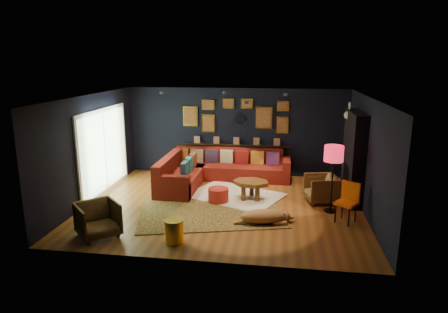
# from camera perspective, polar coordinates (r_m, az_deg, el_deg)

# --- Properties ---
(floor) EXTENTS (6.50, 6.50, 0.00)m
(floor) POSITION_cam_1_polar(r_m,az_deg,el_deg) (9.66, -0.13, -6.99)
(floor) COLOR #955621
(floor) RESTS_ON ground
(room_walls) EXTENTS (6.50, 6.50, 6.50)m
(room_walls) POSITION_cam_1_polar(r_m,az_deg,el_deg) (9.22, -0.14, 2.31)
(room_walls) COLOR black
(room_walls) RESTS_ON ground
(sectional) EXTENTS (3.41, 2.69, 0.86)m
(sectional) POSITION_cam_1_polar(r_m,az_deg,el_deg) (11.35, -1.85, -2.10)
(sectional) COLOR maroon
(sectional) RESTS_ON ground
(ledge) EXTENTS (3.20, 0.12, 0.04)m
(ledge) POSITION_cam_1_polar(r_m,az_deg,el_deg) (11.96, 1.77, 1.67)
(ledge) COLOR black
(ledge) RESTS_ON room_walls
(gallery_wall) EXTENTS (3.15, 0.04, 1.02)m
(gallery_wall) POSITION_cam_1_polar(r_m,az_deg,el_deg) (11.84, 1.76, 5.91)
(gallery_wall) COLOR gold
(gallery_wall) RESTS_ON room_walls
(sunburst_mirror) EXTENTS (0.47, 0.16, 0.47)m
(sunburst_mirror) POSITION_cam_1_polar(r_m,az_deg,el_deg) (11.85, 2.30, 5.38)
(sunburst_mirror) COLOR silver
(sunburst_mirror) RESTS_ON room_walls
(fireplace) EXTENTS (0.31, 1.60, 2.20)m
(fireplace) POSITION_cam_1_polar(r_m,az_deg,el_deg) (10.27, 17.97, -0.44)
(fireplace) COLOR black
(fireplace) RESTS_ON ground
(deer_head) EXTENTS (0.50, 0.28, 0.45)m
(deer_head) POSITION_cam_1_polar(r_m,az_deg,el_deg) (10.58, 18.20, 5.62)
(deer_head) COLOR white
(deer_head) RESTS_ON fireplace
(sliding_door) EXTENTS (0.06, 2.80, 2.20)m
(sliding_door) POSITION_cam_1_polar(r_m,az_deg,el_deg) (10.82, -16.73, 0.77)
(sliding_door) COLOR white
(sliding_door) RESTS_ON ground
(ceiling_spots) EXTENTS (3.30, 2.50, 0.06)m
(ceiling_spots) POSITION_cam_1_polar(r_m,az_deg,el_deg) (9.86, 0.56, 8.74)
(ceiling_spots) COLOR black
(ceiling_spots) RESTS_ON room_walls
(shag_rug) EXTENTS (2.71, 2.41, 0.03)m
(shag_rug) POSITION_cam_1_polar(r_m,az_deg,el_deg) (10.30, 1.53, -5.57)
(shag_rug) COLOR silver
(shag_rug) RESTS_ON ground
(leopard_rug) EXTENTS (3.68, 3.02, 0.02)m
(leopard_rug) POSITION_cam_1_polar(r_m,az_deg,el_deg) (9.30, -1.88, -7.78)
(leopard_rug) COLOR #B99146
(leopard_rug) RESTS_ON ground
(coffee_table) EXTENTS (1.00, 0.80, 0.46)m
(coffee_table) POSITION_cam_1_polar(r_m,az_deg,el_deg) (9.94, 3.88, -4.00)
(coffee_table) COLOR brown
(coffee_table) RESTS_ON shag_rug
(pouf) EXTENTS (0.50, 0.50, 0.33)m
(pouf) POSITION_cam_1_polar(r_m,az_deg,el_deg) (9.80, -0.81, -5.48)
(pouf) COLOR #A6241B
(pouf) RESTS_ON shag_rug
(armchair_left) EXTENTS (1.02, 1.02, 0.77)m
(armchair_left) POSITION_cam_1_polar(r_m,az_deg,el_deg) (8.31, -17.60, -8.36)
(armchair_left) COLOR #AE8542
(armchair_left) RESTS_ON ground
(armchair_right) EXTENTS (0.81, 0.84, 0.74)m
(armchair_right) POSITION_cam_1_polar(r_m,az_deg,el_deg) (10.06, 13.74, -4.32)
(armchair_right) COLOR #AE8542
(armchair_right) RESTS_ON ground
(gold_stool) EXTENTS (0.36, 0.36, 0.46)m
(gold_stool) POSITION_cam_1_polar(r_m,az_deg,el_deg) (7.81, -7.15, -10.52)
(gold_stool) COLOR gold
(gold_stool) RESTS_ON ground
(orange_chair) EXTENTS (0.57, 0.57, 0.87)m
(orange_chair) POSITION_cam_1_polar(r_m,az_deg,el_deg) (8.98, 17.30, -5.80)
(orange_chair) COLOR black
(orange_chair) RESTS_ON ground
(floor_lamp) EXTENTS (0.43, 0.43, 1.56)m
(floor_lamp) POSITION_cam_1_polar(r_m,az_deg,el_deg) (9.21, 15.39, -0.03)
(floor_lamp) COLOR black
(floor_lamp) RESTS_ON ground
(dog) EXTENTS (1.41, 0.90, 0.41)m
(dog) POSITION_cam_1_polar(r_m,az_deg,el_deg) (8.60, 5.57, -8.14)
(dog) COLOR #B2793F
(dog) RESTS_ON leopard_rug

